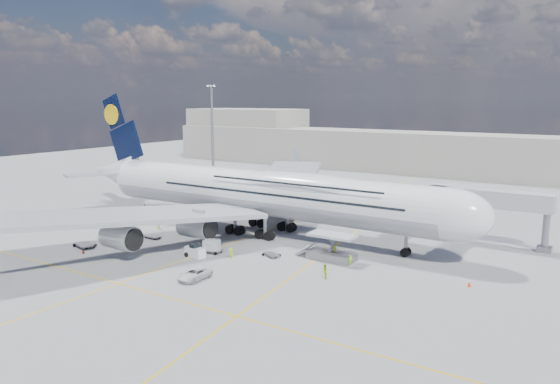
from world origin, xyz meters
The scene contains 31 objects.
ground centered at (0.00, 0.00, 0.00)m, with size 300.00×300.00×0.00m, color gray.
taxi_line_main centered at (0.00, 0.00, 0.01)m, with size 0.25×220.00×0.01m, color gold.
taxi_line_cross centered at (0.00, -20.00, 0.01)m, with size 120.00×0.25×0.01m, color gold.
taxi_line_diag centered at (14.00, 10.00, 0.01)m, with size 0.25×100.00×0.01m, color gold.
airliner centered at (0.26, 10.00, 6.87)m, with size 77.26×79.15×23.71m.
jet_bridge centered at (29.81, 20.94, 6.85)m, with size 18.80×12.10×8.50m.
cargo_loader centered at (16.82, 2.89, 1.25)m, with size 8.53×3.20×3.67m.
light_mast centered at (-40.00, 45.00, 13.21)m, with size 3.00×0.70×25.50m.
terminal centered at (0.00, 95.00, 6.00)m, with size 180.00×16.00×12.00m, color #B2AD9E.
hangar centered at (-70.00, 100.00, 9.00)m, with size 40.00×22.00×18.00m, color #B2AD9E.
dolly_row_a centered at (-17.21, -11.09, 0.30)m, with size 2.96×2.27×0.39m.
dolly_row_b centered at (-17.13, -11.92, 0.39)m, with size 3.82×2.73×0.51m.
dolly_row_c centered at (-12.44, -2.48, 0.30)m, with size 2.67×1.44×0.39m.
dolly_back centered at (-27.74, 2.13, 0.98)m, with size 3.24×2.52×1.82m.
dolly_nose_far centered at (9.06, -0.32, 0.30)m, with size 3.01×2.52×0.39m.
dolly_nose_near centered at (0.81, -3.58, 1.03)m, with size 3.34×2.40×1.91m.
baggage_tug centered at (0.35, -6.61, 0.84)m, with size 3.20×1.83×1.89m.
catering_truck_inner centered at (-1.34, 32.34, 2.06)m, with size 7.85×4.78×4.37m.
catering_truck_outer centered at (-22.51, 35.40, 1.73)m, with size 6.77×5.07×3.73m.
service_van centered at (6.72, -13.76, 0.67)m, with size 2.23×4.85×1.35m, color silver.
crew_nose centered at (20.35, 1.77, 0.75)m, with size 0.55×0.36×1.50m, color #A6FF1A.
crew_loader centered at (20.06, -4.73, 0.94)m, with size 0.91×0.71×1.88m, color #A8DA17.
crew_wing centered at (-15.95, 2.42, 0.97)m, with size 1.13×0.47×1.93m, color #D6E818.
crew_van centered at (17.01, 3.59, 0.93)m, with size 0.90×0.59×1.85m, color #B6E117.
crew_tug centered at (5.06, -4.51, 0.81)m, with size 1.05×0.60×1.62m, color #CCF019.
cone_nose centered at (35.82, 2.24, 0.31)m, with size 0.50×0.50×0.64m.
cone_wing_left_inner centered at (-7.04, 25.52, 0.26)m, with size 0.43×0.43×0.55m.
cone_wing_left_outer centered at (-19.09, 30.28, 0.23)m, with size 0.38×0.38×0.48m.
cone_wing_right_inner centered at (-15.98, -3.30, 0.26)m, with size 0.42×0.42×0.54m.
cone_wing_right_outer centered at (-14.52, -14.02, 0.27)m, with size 0.44×0.44×0.56m.
cone_tail centered at (-32.63, 14.56, 0.30)m, with size 0.50×0.50×0.63m.
Camera 1 is at (51.09, -61.90, 22.25)m, focal length 35.00 mm.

